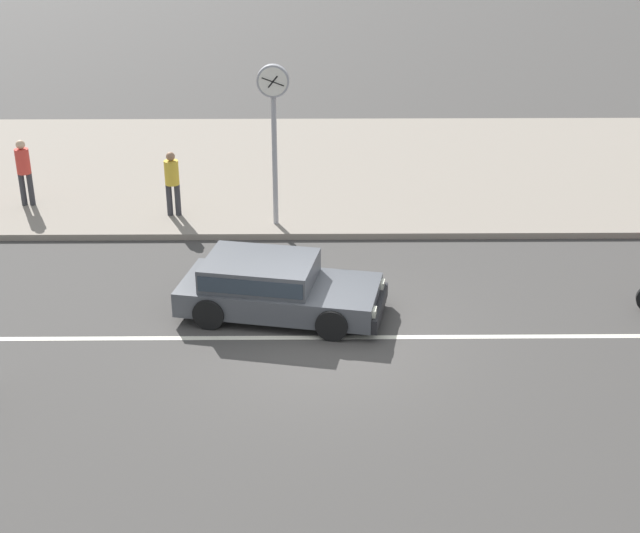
% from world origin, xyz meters
% --- Properties ---
extents(ground_plane, '(160.00, 160.00, 0.00)m').
position_xyz_m(ground_plane, '(0.00, 0.00, 0.00)').
color(ground_plane, '#423F3D').
extents(lane_centre_stripe, '(50.40, 0.14, 0.01)m').
position_xyz_m(lane_centre_stripe, '(0.00, 0.00, 0.00)').
color(lane_centre_stripe, silver).
rests_on(lane_centre_stripe, ground).
extents(kerb_strip, '(68.00, 10.00, 0.15)m').
position_xyz_m(kerb_strip, '(0.00, 9.61, 0.07)').
color(kerb_strip, gray).
rests_on(kerb_strip, ground).
extents(hatchback_dark_grey_1, '(4.10, 2.39, 1.10)m').
position_xyz_m(hatchback_dark_grey_1, '(-0.90, 0.99, 0.59)').
color(hatchback_dark_grey_1, '#47494F').
rests_on(hatchback_dark_grey_1, ground).
extents(street_clock, '(0.72, 0.22, 3.74)m').
position_xyz_m(street_clock, '(-1.00, 5.28, 2.98)').
color(street_clock, '#9E9EA3').
rests_on(street_clock, kerb_strip).
extents(pedestrian_near_clock, '(0.34, 0.34, 1.66)m').
position_xyz_m(pedestrian_near_clock, '(-7.20, 6.57, 1.12)').
color(pedestrian_near_clock, '#333338').
rests_on(pedestrian_near_clock, kerb_strip).
extents(pedestrian_mid_kerb, '(0.34, 0.34, 1.58)m').
position_xyz_m(pedestrian_mid_kerb, '(-3.47, 5.84, 1.06)').
color(pedestrian_mid_kerb, '#333338').
rests_on(pedestrian_mid_kerb, kerb_strip).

